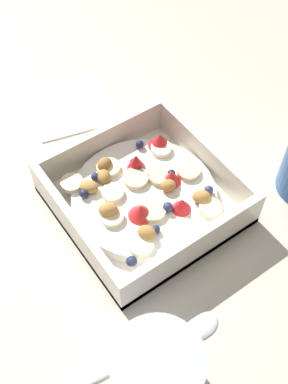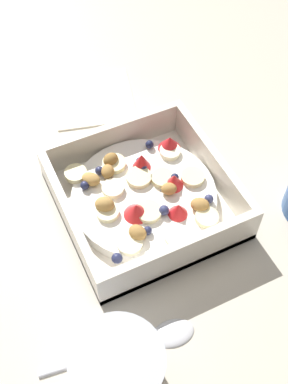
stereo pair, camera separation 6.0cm
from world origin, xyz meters
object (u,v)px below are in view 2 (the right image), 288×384
at_px(spoon, 150,339).
at_px(yogurt_cup, 118,370).
at_px(fruit_bowl, 144,196).
at_px(folded_napkin, 91,98).

bearing_deg(spoon, yogurt_cup, 117.63).
bearing_deg(spoon, fruit_bowl, -23.31).
xyz_separation_m(fruit_bowl, yogurt_cup, (-0.19, 0.12, 0.02)).
bearing_deg(folded_napkin, spoon, 167.72).
bearing_deg(fruit_bowl, yogurt_cup, 148.11).
height_order(yogurt_cup, folded_napkin, yogurt_cup).
height_order(spoon, folded_napkin, spoon).
bearing_deg(folded_napkin, yogurt_cup, 162.26).
distance_m(fruit_bowl, yogurt_cup, 0.22).
bearing_deg(yogurt_cup, fruit_bowl, -31.89).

